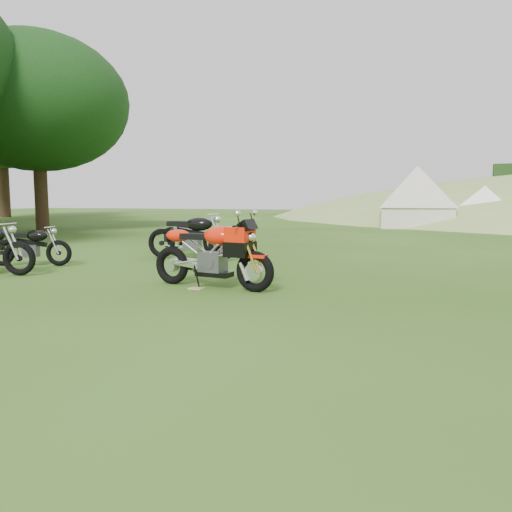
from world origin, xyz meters
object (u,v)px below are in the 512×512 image
at_px(vintage_moto_a, 30,245).
at_px(vintage_moto_d, 191,235).
at_px(sport_motorcycle, 211,249).
at_px(vintage_moto_c, 193,234).
at_px(tent_left, 416,198).
at_px(plywood_board, 196,288).
at_px(tent_mid, 484,205).

xyz_separation_m(vintage_moto_a, vintage_moto_d, (2.58, 2.29, 0.13)).
relative_size(sport_motorcycle, vintage_moto_c, 1.12).
bearing_deg(tent_left, plywood_board, -102.79).
bearing_deg(tent_left, sport_motorcycle, -102.32).
bearing_deg(tent_left, tent_mid, 16.07).
bearing_deg(plywood_board, vintage_moto_a, 165.51).
height_order(vintage_moto_a, vintage_moto_d, vintage_moto_d).
height_order(vintage_moto_d, tent_left, tent_left).
xyz_separation_m(vintage_moto_a, tent_left, (6.67, 18.19, 1.00)).
bearing_deg(tent_mid, vintage_moto_d, -107.03).
height_order(vintage_moto_a, tent_mid, tent_mid).
bearing_deg(vintage_moto_c, tent_mid, 78.68).
distance_m(vintage_moto_c, tent_left, 15.37).
height_order(plywood_board, vintage_moto_a, vintage_moto_a).
height_order(vintage_moto_c, vintage_moto_d, vintage_moto_d).
distance_m(sport_motorcycle, plywood_board, 0.66).
bearing_deg(tent_mid, vintage_moto_a, -110.93).
distance_m(vintage_moto_a, tent_left, 19.40).
xyz_separation_m(sport_motorcycle, tent_left, (1.97, 19.17, 0.82)).
height_order(sport_motorcycle, tent_left, tent_left).
relative_size(vintage_moto_c, tent_mid, 0.70).
xyz_separation_m(sport_motorcycle, plywood_board, (-0.18, -0.19, -0.61)).
distance_m(sport_motorcycle, vintage_moto_a, 4.81).
distance_m(plywood_board, tent_mid, 21.38).
bearing_deg(sport_motorcycle, tent_left, 90.84).
bearing_deg(tent_mid, tent_left, -151.61).
distance_m(sport_motorcycle, vintage_moto_d, 3.90).
bearing_deg(vintage_moto_c, plywood_board, -46.16).
height_order(sport_motorcycle, tent_mid, tent_mid).
distance_m(sport_motorcycle, vintage_moto_c, 5.37).
distance_m(vintage_moto_d, tent_left, 16.44).
relative_size(vintage_moto_d, tent_left, 0.66).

